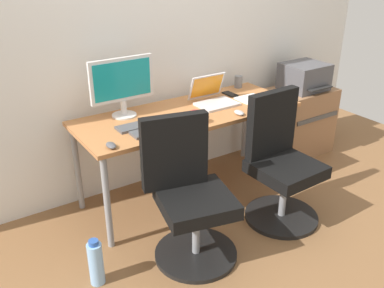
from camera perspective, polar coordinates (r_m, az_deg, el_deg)
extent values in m
plane|color=brown|center=(3.53, -0.45, -6.52)|extent=(5.28, 5.28, 0.00)
cube|color=white|center=(3.40, -4.42, 15.70)|extent=(4.40, 0.04, 2.60)
cube|color=#B77542|center=(3.22, -0.49, 4.09)|extent=(1.71, 0.66, 0.03)
cylinder|color=gray|center=(2.83, -11.26, -7.75)|extent=(0.04, 0.04, 0.68)
cylinder|color=gray|center=(3.64, 12.67, -0.02)|extent=(0.04, 0.04, 0.68)
cylinder|color=gray|center=(3.29, -15.07, -3.19)|extent=(0.04, 0.04, 0.68)
cylinder|color=gray|center=(4.01, 7.07, 2.82)|extent=(0.04, 0.04, 0.68)
cylinder|color=black|center=(2.89, 0.52, -14.41)|extent=(0.54, 0.54, 0.03)
cylinder|color=gray|center=(2.78, 0.54, -11.48)|extent=(0.05, 0.05, 0.34)
cube|color=black|center=(2.65, 0.56, -7.76)|extent=(0.53, 0.53, 0.09)
cube|color=black|center=(2.63, -2.36, -1.01)|extent=(0.43, 0.16, 0.48)
cylinder|color=black|center=(3.30, 11.81, -9.41)|extent=(0.54, 0.54, 0.03)
cylinder|color=gray|center=(3.20, 12.11, -6.68)|extent=(0.05, 0.05, 0.34)
cube|color=black|center=(3.09, 12.46, -3.30)|extent=(0.45, 0.45, 0.09)
cube|color=black|center=(3.09, 10.61, 2.73)|extent=(0.42, 0.08, 0.48)
cube|color=#996B47|center=(4.23, 14.12, 3.08)|extent=(0.58, 0.43, 0.63)
cube|color=#4C4C4C|center=(4.07, 16.46, 3.32)|extent=(0.52, 0.01, 0.04)
cube|color=#515156|center=(4.10, 14.76, 8.72)|extent=(0.38, 0.34, 0.24)
cube|color=#262626|center=(3.99, 16.77, 7.13)|extent=(0.27, 0.06, 0.01)
cylinder|color=#8CBFF2|center=(2.69, -12.71, -15.33)|extent=(0.09, 0.09, 0.28)
cylinder|color=#2D59B2|center=(2.59, -13.04, -12.73)|extent=(0.06, 0.06, 0.03)
cylinder|color=silver|center=(3.17, -9.04, 3.84)|extent=(0.18, 0.18, 0.01)
cylinder|color=silver|center=(3.15, -9.11, 4.87)|extent=(0.04, 0.04, 0.11)
cube|color=silver|center=(3.09, -9.38, 8.53)|extent=(0.48, 0.03, 0.31)
cube|color=teal|center=(3.07, -9.25, 8.46)|extent=(0.43, 0.00, 0.26)
cube|color=silver|center=(3.35, 3.37, 5.34)|extent=(0.31, 0.22, 0.02)
cube|color=silver|center=(3.43, 1.95, 7.74)|extent=(0.31, 0.08, 0.20)
cube|color=orange|center=(3.42, 2.01, 7.75)|extent=(0.28, 0.06, 0.17)
cube|color=#515156|center=(2.97, -6.88, 2.52)|extent=(0.34, 0.12, 0.02)
cube|color=#515156|center=(2.88, -4.92, 1.85)|extent=(0.34, 0.12, 0.02)
ellipsoid|color=#515156|center=(2.68, -10.77, -0.18)|extent=(0.06, 0.10, 0.03)
ellipsoid|color=#B7B7B7|center=(3.17, 6.31, 4.18)|extent=(0.06, 0.10, 0.03)
cylinder|color=red|center=(2.98, 0.49, 3.56)|extent=(0.08, 0.08, 0.09)
cylinder|color=slate|center=(3.78, 6.22, 8.29)|extent=(0.07, 0.07, 0.10)
cube|color=black|center=(3.60, 5.11, 6.65)|extent=(0.07, 0.14, 0.01)
cube|color=black|center=(3.14, 0.98, 3.93)|extent=(0.07, 0.14, 0.01)
cube|color=white|center=(3.46, 8.49, 5.72)|extent=(0.21, 0.30, 0.01)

